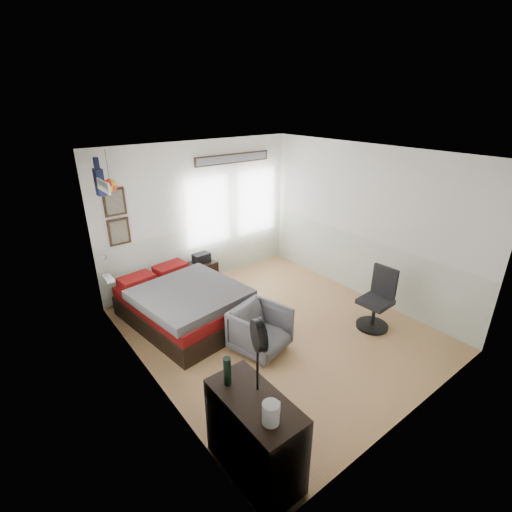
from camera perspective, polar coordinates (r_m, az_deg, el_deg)
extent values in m
cube|color=#B2824E|center=(6.01, 3.15, -11.15)|extent=(4.00, 4.50, 0.01)
cube|color=white|center=(7.11, -8.57, 6.35)|extent=(4.00, 0.02, 2.70)
cube|color=white|center=(4.13, 24.58, -8.63)|extent=(4.00, 0.02, 2.70)
cube|color=white|center=(4.43, -16.57, -5.19)|extent=(0.02, 4.50, 2.70)
cube|color=white|center=(6.77, 16.40, 4.79)|extent=(0.02, 4.50, 2.70)
cube|color=white|center=(5.01, 3.84, 15.32)|extent=(4.00, 4.50, 0.02)
cube|color=beige|center=(7.37, -8.17, 0.38)|extent=(4.00, 0.01, 1.10)
cube|color=beige|center=(4.85, -15.39, -13.51)|extent=(0.01, 4.50, 1.10)
cube|color=beige|center=(7.05, 15.64, -1.39)|extent=(0.01, 4.50, 1.10)
cube|color=silver|center=(4.87, -18.73, -1.49)|extent=(0.03, 2.20, 1.35)
cube|color=silver|center=(7.13, -7.38, 6.89)|extent=(0.95, 0.03, 1.30)
cube|color=silver|center=(7.75, 0.00, 8.41)|extent=(0.95, 0.03, 1.30)
cube|color=#412C1A|center=(6.51, -20.33, 3.53)|extent=(0.35, 0.03, 0.45)
cube|color=#412C1A|center=(6.37, -20.96, 7.76)|extent=(0.35, 0.03, 0.45)
cube|color=#7F7259|center=(6.49, -20.29, 3.49)|extent=(0.27, 0.01, 0.37)
cube|color=#7F7259|center=(6.35, -20.91, 7.73)|extent=(0.27, 0.01, 0.37)
cube|color=#412C1A|center=(7.25, -3.58, 14.76)|extent=(1.65, 0.03, 0.18)
cube|color=gray|center=(7.24, -3.51, 14.74)|extent=(1.58, 0.01, 0.13)
cube|color=white|center=(5.15, -22.42, 9.91)|extent=(0.02, 0.48, 0.14)
sphere|color=red|center=(6.02, -21.52, 10.10)|extent=(0.20, 0.20, 0.20)
cube|color=black|center=(6.22, -11.11, -8.48)|extent=(1.68, 2.20, 0.32)
cube|color=maroon|center=(6.09, -11.29, -6.45)|extent=(1.63, 2.15, 0.18)
cube|color=#514C4B|center=(5.84, -10.41, -5.95)|extent=(1.66, 1.66, 0.14)
cube|color=maroon|center=(6.58, -17.23, -3.16)|extent=(0.60, 0.42, 0.14)
cube|color=maroon|center=(6.80, -12.02, -1.70)|extent=(0.60, 0.42, 0.14)
cube|color=black|center=(3.88, -0.20, -25.90)|extent=(0.48, 1.00, 0.90)
imported|color=#5D5C62|center=(5.39, 0.66, -11.29)|extent=(0.87, 0.88, 0.66)
cube|color=black|center=(7.22, -8.23, -2.77)|extent=(0.54, 0.45, 0.49)
cylinder|color=black|center=(6.31, 17.40, -10.18)|extent=(0.50, 0.50, 0.05)
cylinder|color=black|center=(6.20, 17.64, -8.50)|extent=(0.06, 0.06, 0.38)
cube|color=#2A2B2D|center=(6.09, 17.89, -6.72)|extent=(0.47, 0.47, 0.08)
cube|color=#2A2B2D|center=(6.11, 19.17, -3.73)|extent=(0.08, 0.41, 0.50)
cylinder|color=silver|center=(3.31, 2.29, -23.01)|extent=(0.15, 0.15, 0.20)
cube|color=silver|center=(3.34, 3.56, -22.19)|extent=(0.02, 0.02, 0.12)
cylinder|color=black|center=(3.61, -4.43, -17.26)|extent=(0.07, 0.07, 0.29)
cylinder|color=black|center=(3.46, 0.24, -16.30)|extent=(0.02, 0.02, 0.57)
cylinder|color=black|center=(3.27, 0.25, -12.15)|extent=(0.15, 0.29, 0.29)
cylinder|color=black|center=(3.29, 0.78, -11.91)|extent=(0.12, 0.29, 0.31)
cube|color=black|center=(7.08, -8.39, -0.31)|extent=(0.32, 0.21, 0.18)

